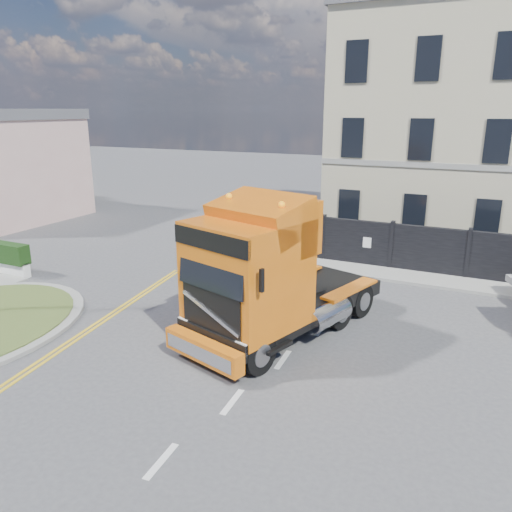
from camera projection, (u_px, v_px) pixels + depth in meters
The scene contains 5 objects.
ground at pixel (198, 334), 15.18m from camera, with size 120.00×120.00×0.00m, color #424244.
hoarding_fence at pixel (456, 254), 20.00m from camera, with size 18.80×0.25×2.00m.
georgian_building at pixel (467, 126), 25.37m from camera, with size 12.30×10.30×12.80m.
pavement_far at pixel (436, 281), 19.71m from camera, with size 20.00×1.60×0.12m, color gray.
truck at pixel (264, 280), 14.22m from camera, with size 4.55×7.52×4.23m.
Camera 1 is at (7.55, -11.79, 6.58)m, focal length 35.00 mm.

